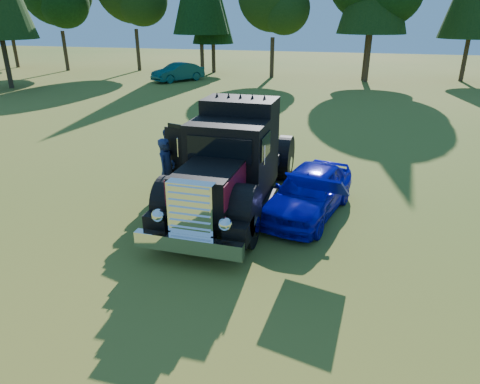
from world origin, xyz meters
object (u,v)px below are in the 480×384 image
diamond_t_truck (232,165)px  spectator_near (167,170)px  hotrod_coupe (309,191)px  spectator_far (172,160)px  distant_teal_car (178,72)px

diamond_t_truck → spectator_near: (-1.95, -0.08, -0.31)m
hotrod_coupe → spectator_far: size_ratio=2.18×
spectator_near → spectator_far: 0.85m
distant_teal_car → hotrod_coupe: bearing=-26.9°
diamond_t_truck → distant_teal_car: size_ratio=1.58×
hotrod_coupe → distant_teal_car: size_ratio=0.97×
spectator_near → spectator_far: size_ratio=0.96×
hotrod_coupe → distant_teal_car: hotrod_coupe is taller
spectator_near → distant_teal_car: spectator_near is taller
diamond_t_truck → hotrod_coupe: diamond_t_truck is taller
spectator_far → distant_teal_car: bearing=74.7°
spectator_far → distant_teal_car: 24.73m
spectator_near → distant_teal_car: bearing=26.2°
diamond_t_truck → hotrod_coupe: bearing=3.4°
hotrod_coupe → spectator_near: (-4.15, -0.21, 0.28)m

